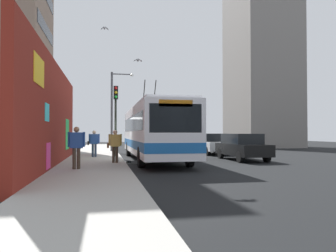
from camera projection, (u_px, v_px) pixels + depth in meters
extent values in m
plane|color=black|center=(122.00, 160.00, 19.05)|extent=(80.00, 80.00, 0.00)
cube|color=#9E9B93|center=(95.00, 160.00, 18.74)|extent=(48.00, 3.20, 0.15)
cube|color=maroon|center=(54.00, 116.00, 14.94)|extent=(14.85, 0.30, 4.83)
cube|color=#F2338C|center=(48.00, 156.00, 12.56)|extent=(0.92, 0.02, 1.02)
cube|color=#33D8E5|center=(47.00, 112.00, 12.22)|extent=(0.89, 0.02, 0.68)
cube|color=yellow|center=(39.00, 71.00, 10.71)|extent=(1.69, 0.02, 0.95)
cube|color=green|center=(67.00, 134.00, 19.01)|extent=(1.55, 0.02, 1.77)
cube|color=gray|center=(9.00, 32.00, 28.05)|extent=(8.89, 6.03, 20.72)
cube|color=black|center=(45.00, 102.00, 28.51)|extent=(7.56, 0.04, 1.10)
cube|color=black|center=(46.00, 65.00, 28.58)|extent=(7.56, 0.04, 1.10)
cube|color=black|center=(46.00, 30.00, 28.65)|extent=(7.56, 0.04, 1.10)
cube|color=gray|center=(261.00, 58.00, 37.92)|extent=(8.03, 6.48, 20.90)
cube|color=black|center=(287.00, 110.00, 38.42)|extent=(6.82, 0.04, 1.10)
cube|color=black|center=(286.00, 83.00, 38.49)|extent=(6.82, 0.04, 1.10)
cube|color=black|center=(286.00, 56.00, 38.56)|extent=(6.82, 0.04, 1.10)
cube|color=black|center=(286.00, 30.00, 38.63)|extent=(6.82, 0.04, 1.10)
cube|color=black|center=(286.00, 3.00, 38.70)|extent=(6.82, 0.04, 1.10)
cube|color=silver|center=(153.00, 131.00, 19.17)|extent=(12.29, 2.58, 2.64)
cube|color=silver|center=(153.00, 107.00, 19.20)|extent=(11.79, 2.37, 0.12)
cube|color=#1959A5|center=(153.00, 143.00, 19.16)|extent=(12.31, 2.60, 0.44)
cube|color=black|center=(176.00, 118.00, 13.18)|extent=(0.04, 2.19, 1.19)
cube|color=black|center=(153.00, 124.00, 19.18)|extent=(11.30, 2.61, 0.84)
cube|color=orange|center=(176.00, 103.00, 13.20)|extent=(0.06, 1.42, 0.28)
cylinder|color=black|center=(154.00, 97.00, 21.10)|extent=(1.43, 0.06, 2.00)
cylinder|color=black|center=(144.00, 97.00, 20.96)|extent=(1.43, 0.06, 2.00)
cylinder|color=black|center=(190.00, 156.00, 15.52)|extent=(1.00, 0.28, 1.00)
cylinder|color=black|center=(141.00, 157.00, 15.06)|extent=(1.00, 0.28, 1.00)
cylinder|color=black|center=(161.00, 149.00, 23.23)|extent=(1.00, 0.28, 1.00)
cylinder|color=black|center=(128.00, 149.00, 22.77)|extent=(1.00, 0.28, 1.00)
cube|color=black|center=(242.00, 149.00, 19.21)|extent=(4.52, 1.77, 0.66)
cube|color=black|center=(241.00, 139.00, 19.31)|extent=(2.71, 1.60, 0.60)
cylinder|color=black|center=(267.00, 156.00, 17.89)|extent=(0.64, 0.22, 0.64)
cylinder|color=black|center=(240.00, 157.00, 17.58)|extent=(0.64, 0.22, 0.64)
cylinder|color=black|center=(244.00, 153.00, 20.81)|extent=(0.64, 0.22, 0.64)
cylinder|color=black|center=(221.00, 153.00, 20.51)|extent=(0.64, 0.22, 0.64)
cube|color=white|center=(212.00, 146.00, 24.59)|extent=(4.25, 1.76, 0.66)
cube|color=black|center=(211.00, 137.00, 24.69)|extent=(2.55, 1.59, 0.60)
cylinder|color=black|center=(229.00, 151.00, 23.36)|extent=(0.64, 0.22, 0.64)
cylinder|color=black|center=(208.00, 151.00, 23.05)|extent=(0.64, 0.22, 0.64)
cylinder|color=black|center=(215.00, 149.00, 26.11)|extent=(0.64, 0.22, 0.64)
cylinder|color=black|center=(197.00, 149.00, 25.81)|extent=(0.64, 0.22, 0.64)
cube|color=#C6B793|center=(191.00, 143.00, 30.41)|extent=(4.49, 1.84, 0.66)
cube|color=black|center=(191.00, 137.00, 30.52)|extent=(2.69, 1.66, 0.60)
cylinder|color=black|center=(204.00, 147.00, 29.12)|extent=(0.64, 0.22, 0.64)
cylinder|color=black|center=(187.00, 148.00, 28.79)|extent=(0.64, 0.22, 0.64)
cylinder|color=black|center=(195.00, 146.00, 32.02)|extent=(0.64, 0.22, 0.64)
cylinder|color=black|center=(179.00, 146.00, 31.70)|extent=(0.64, 0.22, 0.64)
cube|color=#B7B7BC|center=(178.00, 142.00, 35.59)|extent=(4.29, 1.76, 0.66)
cube|color=black|center=(178.00, 136.00, 35.69)|extent=(2.57, 1.59, 0.60)
cylinder|color=black|center=(189.00, 145.00, 34.35)|extent=(0.64, 0.22, 0.64)
cylinder|color=black|center=(174.00, 145.00, 34.04)|extent=(0.64, 0.22, 0.64)
cylinder|color=black|center=(182.00, 144.00, 37.12)|extent=(0.64, 0.22, 0.64)
cylinder|color=black|center=(169.00, 144.00, 36.82)|extent=(0.64, 0.22, 0.64)
cylinder|color=#2D3F59|center=(96.00, 150.00, 19.81)|extent=(0.14, 0.14, 0.80)
cylinder|color=#2D3F59|center=(93.00, 150.00, 19.78)|extent=(0.14, 0.14, 0.80)
cube|color=#264C99|center=(94.00, 139.00, 19.81)|extent=(0.22, 0.47, 0.60)
cylinder|color=#264C99|center=(99.00, 138.00, 19.87)|extent=(0.09, 0.09, 0.57)
cylinder|color=#264C99|center=(89.00, 139.00, 19.76)|extent=(0.09, 0.09, 0.57)
sphere|color=tan|center=(94.00, 132.00, 19.82)|extent=(0.22, 0.22, 0.22)
cube|color=black|center=(88.00, 143.00, 19.74)|extent=(0.14, 0.10, 0.24)
cylinder|color=#3F3326|center=(117.00, 155.00, 16.06)|extent=(0.14, 0.14, 0.80)
cylinder|color=#3F3326|center=(113.00, 155.00, 16.03)|extent=(0.14, 0.14, 0.80)
cube|color=gold|center=(115.00, 140.00, 16.06)|extent=(0.22, 0.47, 0.60)
cylinder|color=gold|center=(121.00, 140.00, 16.12)|extent=(0.09, 0.09, 0.57)
cylinder|color=gold|center=(109.00, 140.00, 16.01)|extent=(0.09, 0.09, 0.57)
sphere|color=tan|center=(115.00, 132.00, 16.07)|extent=(0.22, 0.22, 0.22)
cube|color=#593319|center=(108.00, 146.00, 15.99)|extent=(0.14, 0.10, 0.24)
cylinder|color=#3F3326|center=(79.00, 158.00, 13.23)|extent=(0.14, 0.14, 0.86)
cylinder|color=#3F3326|center=(74.00, 159.00, 13.19)|extent=(0.14, 0.14, 0.86)
cube|color=#264C99|center=(76.00, 140.00, 13.23)|extent=(0.22, 0.50, 0.64)
cylinder|color=#264C99|center=(84.00, 139.00, 13.29)|extent=(0.09, 0.09, 0.61)
cylinder|color=#264C99|center=(69.00, 139.00, 13.17)|extent=(0.09, 0.09, 0.61)
sphere|color=#936B4C|center=(77.00, 130.00, 13.24)|extent=(0.23, 0.23, 0.23)
cylinder|color=#2D382D|center=(116.00, 121.00, 20.51)|extent=(0.14, 0.14, 4.47)
cube|color=black|center=(116.00, 93.00, 20.33)|extent=(0.20, 0.28, 0.84)
sphere|color=red|center=(116.00, 88.00, 20.23)|extent=(0.18, 0.18, 0.18)
sphere|color=yellow|center=(116.00, 92.00, 20.22)|extent=(0.18, 0.18, 0.18)
sphere|color=green|center=(116.00, 97.00, 20.22)|extent=(0.18, 0.18, 0.18)
cylinder|color=#4C4C51|center=(112.00, 111.00, 26.54)|extent=(0.18, 0.18, 6.50)
cylinder|color=#4C4C51|center=(122.00, 74.00, 26.76)|extent=(0.10, 1.64, 0.10)
ellipsoid|color=silver|center=(132.00, 75.00, 26.92)|extent=(0.44, 0.28, 0.20)
ellipsoid|color=gray|center=(105.00, 29.00, 21.96)|extent=(0.32, 0.14, 0.12)
cube|color=gray|center=(107.00, 28.00, 21.99)|extent=(0.20, 0.23, 0.19)
cube|color=gray|center=(103.00, 28.00, 21.93)|extent=(0.20, 0.23, 0.19)
ellipsoid|color=slate|center=(138.00, 61.00, 20.15)|extent=(0.32, 0.14, 0.12)
cube|color=slate|center=(140.00, 60.00, 20.17)|extent=(0.20, 0.25, 0.16)
cube|color=slate|center=(136.00, 60.00, 20.12)|extent=(0.20, 0.25, 0.16)
cylinder|color=black|center=(134.00, 162.00, 17.97)|extent=(1.95, 1.95, 0.00)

